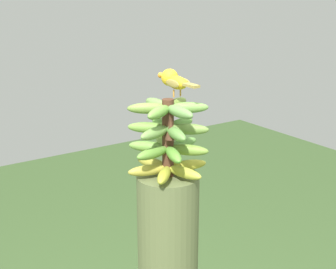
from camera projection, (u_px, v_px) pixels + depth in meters
name	position (u px, v px, depth m)	size (l,w,h in m)	color
banana_bunch	(168.00, 138.00, 1.52)	(0.26, 0.26, 0.25)	#4C2D1E
perched_bird	(174.00, 80.00, 1.51)	(0.19, 0.05, 0.08)	#C68933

